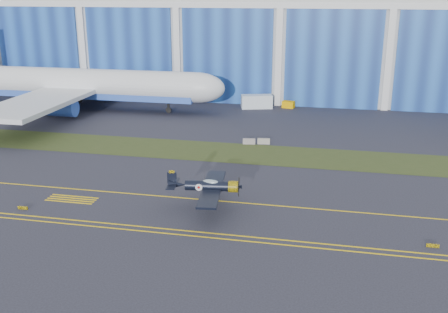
% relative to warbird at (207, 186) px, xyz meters
% --- Properties ---
extents(ground, '(260.00, 260.00, 0.00)m').
position_rel_warbird_xyz_m(ground, '(1.48, 7.72, -2.88)').
color(ground, '#2C2D3B').
rests_on(ground, ground).
extents(grass_median, '(260.00, 10.00, 0.02)m').
position_rel_warbird_xyz_m(grass_median, '(1.48, 21.72, -2.86)').
color(grass_median, '#475128').
rests_on(grass_median, ground).
extents(hangar, '(220.00, 45.70, 30.00)m').
position_rel_warbird_xyz_m(hangar, '(1.48, 79.51, 12.08)').
color(hangar, silver).
rests_on(hangar, ground).
extents(taxiway_centreline, '(200.00, 0.20, 0.02)m').
position_rel_warbird_xyz_m(taxiway_centreline, '(1.48, 2.72, -2.87)').
color(taxiway_centreline, yellow).
rests_on(taxiway_centreline, ground).
extents(edge_line_near, '(80.00, 0.20, 0.02)m').
position_rel_warbird_xyz_m(edge_line_near, '(1.48, -6.78, -2.87)').
color(edge_line_near, yellow).
rests_on(edge_line_near, ground).
extents(edge_line_far, '(80.00, 0.20, 0.02)m').
position_rel_warbird_xyz_m(edge_line_far, '(1.48, -5.78, -2.87)').
color(edge_line_far, yellow).
rests_on(edge_line_far, ground).
extents(hold_short_ladder, '(6.00, 2.40, 0.02)m').
position_rel_warbird_xyz_m(hold_short_ladder, '(-16.52, -0.38, -2.87)').
color(hold_short_ladder, yellow).
rests_on(hold_short_ladder, ground).
extents(guard_board_left, '(1.20, 0.15, 0.35)m').
position_rel_warbird_xyz_m(guard_board_left, '(-20.52, -4.28, -2.71)').
color(guard_board_left, yellow).
rests_on(guard_board_left, ground).
extents(guard_board_right, '(1.20, 0.15, 0.35)m').
position_rel_warbird_xyz_m(guard_board_right, '(23.48, -4.28, -2.71)').
color(guard_board_right, yellow).
rests_on(guard_board_right, ground).
extents(warbird, '(10.66, 12.35, 3.35)m').
position_rel_warbird_xyz_m(warbird, '(0.00, 0.00, 0.00)').
color(warbird, black).
rests_on(warbird, ground).
extents(jetliner, '(67.88, 57.63, 23.63)m').
position_rel_warbird_xyz_m(jetliner, '(-37.86, 45.35, 8.93)').
color(jetliner, silver).
rests_on(jetliner, ground).
extents(shipping_container, '(6.81, 4.20, 2.75)m').
position_rel_warbird_xyz_m(shipping_container, '(-2.45, 53.38, -1.51)').
color(shipping_container, silver).
rests_on(shipping_container, ground).
extents(tug, '(2.70, 2.00, 1.42)m').
position_rel_warbird_xyz_m(tug, '(4.01, 54.97, -2.18)').
color(tug, '#F3AD00').
rests_on(tug, ground).
extents(cart, '(1.92, 1.29, 1.08)m').
position_rel_warbird_xyz_m(cart, '(-56.93, 52.79, -2.34)').
color(cart, white).
rests_on(cart, ground).
extents(barrier_a, '(2.07, 0.93, 0.90)m').
position_rel_warbird_xyz_m(barrier_a, '(0.33, 26.79, -2.43)').
color(barrier_a, gray).
rests_on(barrier_a, ground).
extents(barrier_b, '(2.06, 0.86, 0.90)m').
position_rel_warbird_xyz_m(barrier_b, '(2.62, 27.37, -2.43)').
color(barrier_b, '#9D998F').
rests_on(barrier_b, ground).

